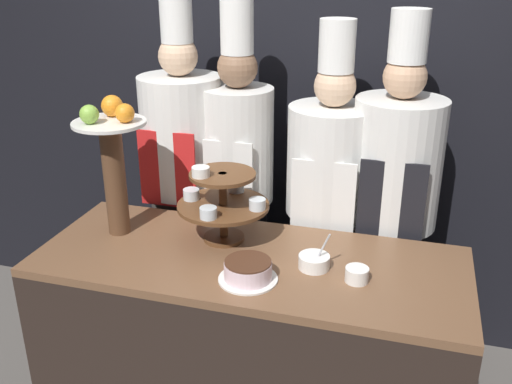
# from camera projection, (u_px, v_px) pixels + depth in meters

# --- Properties ---
(wall_back) EXTENTS (10.00, 0.06, 2.80)m
(wall_back) POSITION_uv_depth(u_px,v_px,m) (302.00, 86.00, 2.99)
(wall_back) COLOR black
(wall_back) RESTS_ON ground_plane
(buffet_counter) EXTENTS (1.75, 0.69, 0.89)m
(buffet_counter) POSITION_uv_depth(u_px,v_px,m) (250.00, 348.00, 2.49)
(buffet_counter) COLOR black
(buffet_counter) RESTS_ON ground_plane
(tiered_stand) EXTENTS (0.39, 0.39, 0.35)m
(tiered_stand) POSITION_uv_depth(u_px,v_px,m) (222.00, 200.00, 2.40)
(tiered_stand) COLOR brown
(tiered_stand) RESTS_ON buffet_counter
(fruit_pedestal) EXTENTS (0.31, 0.31, 0.60)m
(fruit_pedestal) POSITION_uv_depth(u_px,v_px,m) (113.00, 154.00, 2.40)
(fruit_pedestal) COLOR brown
(fruit_pedestal) RESTS_ON buffet_counter
(cake_round) EXTENTS (0.23, 0.23, 0.08)m
(cake_round) POSITION_uv_depth(u_px,v_px,m) (248.00, 271.00, 2.14)
(cake_round) COLOR white
(cake_round) RESTS_ON buffet_counter
(cup_white) EXTENTS (0.09, 0.09, 0.06)m
(cup_white) POSITION_uv_depth(u_px,v_px,m) (357.00, 275.00, 2.14)
(cup_white) COLOR white
(cup_white) RESTS_ON buffet_counter
(serving_bowl_near) EXTENTS (0.12, 0.12, 0.16)m
(serving_bowl_near) POSITION_uv_depth(u_px,v_px,m) (314.00, 262.00, 2.23)
(serving_bowl_near) COLOR white
(serving_bowl_near) RESTS_ON buffet_counter
(chef_left) EXTENTS (0.41, 0.41, 1.86)m
(chef_left) POSITION_uv_depth(u_px,v_px,m) (184.00, 170.00, 2.93)
(chef_left) COLOR #38332D
(chef_left) RESTS_ON ground_plane
(chef_center_left) EXTENTS (0.35, 0.35, 1.88)m
(chef_center_left) POSITION_uv_depth(u_px,v_px,m) (239.00, 175.00, 2.85)
(chef_center_left) COLOR black
(chef_center_left) RESTS_ON ground_plane
(chef_center_right) EXTENTS (0.42, 0.42, 1.78)m
(chef_center_right) POSITION_uv_depth(u_px,v_px,m) (329.00, 196.00, 2.76)
(chef_center_right) COLOR black
(chef_center_right) RESTS_ON ground_plane
(chef_right) EXTENTS (0.41, 0.41, 1.83)m
(chef_right) POSITION_uv_depth(u_px,v_px,m) (393.00, 197.00, 2.67)
(chef_right) COLOR black
(chef_right) RESTS_ON ground_plane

